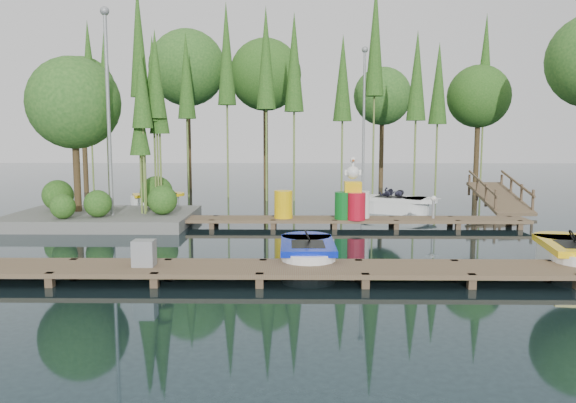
{
  "coord_description": "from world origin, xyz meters",
  "views": [
    {
      "loc": [
        0.73,
        -16.26,
        3.11
      ],
      "look_at": [
        0.5,
        0.5,
        1.1
      ],
      "focal_mm": 35.0,
      "sensor_mm": 36.0,
      "label": 1
    }
  ],
  "objects_px": {
    "island": "(94,132)",
    "yellow_barrel": "(283,204)",
    "utility_cabinet": "(144,253)",
    "drum_cluster": "(353,201)",
    "boat_yellow_far": "(156,199)",
    "boat_blue": "(307,255)"
  },
  "relations": [
    {
      "from": "boat_blue",
      "to": "boat_yellow_far",
      "type": "xyz_separation_m",
      "value": [
        -6.5,
        11.6,
        -0.02
      ]
    },
    {
      "from": "island",
      "to": "utility_cabinet",
      "type": "relative_size",
      "value": 12.06
    },
    {
      "from": "boat_blue",
      "to": "drum_cluster",
      "type": "relative_size",
      "value": 1.34
    },
    {
      "from": "boat_blue",
      "to": "utility_cabinet",
      "type": "height_order",
      "value": "utility_cabinet"
    },
    {
      "from": "boat_blue",
      "to": "boat_yellow_far",
      "type": "relative_size",
      "value": 1.06
    },
    {
      "from": "drum_cluster",
      "to": "yellow_barrel",
      "type": "bearing_deg",
      "value": 176.21
    },
    {
      "from": "boat_yellow_far",
      "to": "utility_cabinet",
      "type": "height_order",
      "value": "boat_yellow_far"
    },
    {
      "from": "utility_cabinet",
      "to": "drum_cluster",
      "type": "distance_m",
      "value": 8.59
    },
    {
      "from": "island",
      "to": "boat_yellow_far",
      "type": "distance_m",
      "value": 5.95
    },
    {
      "from": "boat_yellow_far",
      "to": "yellow_barrel",
      "type": "xyz_separation_m",
      "value": [
        5.8,
        -5.9,
        0.51
      ]
    },
    {
      "from": "island",
      "to": "boat_yellow_far",
      "type": "xyz_separation_m",
      "value": [
        0.82,
        5.11,
        -2.93
      ]
    },
    {
      "from": "utility_cabinet",
      "to": "drum_cluster",
      "type": "xyz_separation_m",
      "value": [
        5.18,
        6.84,
        0.33
      ]
    },
    {
      "from": "utility_cabinet",
      "to": "island",
      "type": "bearing_deg",
      "value": 115.87
    },
    {
      "from": "utility_cabinet",
      "to": "yellow_barrel",
      "type": "bearing_deg",
      "value": 67.93
    },
    {
      "from": "island",
      "to": "drum_cluster",
      "type": "xyz_separation_m",
      "value": [
        8.96,
        -0.95,
        -2.27
      ]
    },
    {
      "from": "utility_cabinet",
      "to": "boat_yellow_far",
      "type": "bearing_deg",
      "value": 102.93
    },
    {
      "from": "utility_cabinet",
      "to": "yellow_barrel",
      "type": "xyz_separation_m",
      "value": [
        2.84,
        7.0,
        0.18
      ]
    },
    {
      "from": "boat_yellow_far",
      "to": "drum_cluster",
      "type": "bearing_deg",
      "value": -38.04
    },
    {
      "from": "island",
      "to": "utility_cabinet",
      "type": "height_order",
      "value": "island"
    },
    {
      "from": "yellow_barrel",
      "to": "utility_cabinet",
      "type": "bearing_deg",
      "value": -112.07
    },
    {
      "from": "island",
      "to": "yellow_barrel",
      "type": "distance_m",
      "value": 7.09
    },
    {
      "from": "yellow_barrel",
      "to": "drum_cluster",
      "type": "height_order",
      "value": "drum_cluster"
    }
  ]
}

